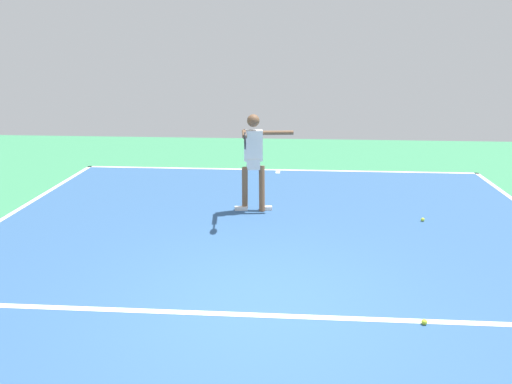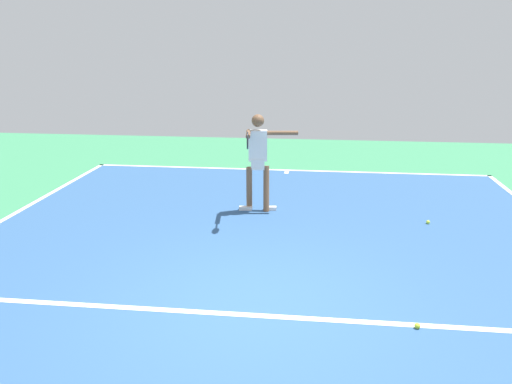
# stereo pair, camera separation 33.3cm
# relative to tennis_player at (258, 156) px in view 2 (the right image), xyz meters

# --- Properties ---
(ground_plane) EXTENTS (22.57, 22.57, 0.00)m
(ground_plane) POSITION_rel_tennis_player_xyz_m (-0.36, 3.65, -1.07)
(ground_plane) COLOR #388456
(court_surface) EXTENTS (9.83, 13.95, 0.00)m
(court_surface) POSITION_rel_tennis_player_xyz_m (-0.36, 3.65, -1.07)
(court_surface) COLOR #2D5484
(court_surface) RESTS_ON ground_plane
(court_line_baseline_near) EXTENTS (9.83, 0.10, 0.01)m
(court_line_baseline_near) POSITION_rel_tennis_player_xyz_m (-0.36, -3.28, -1.06)
(court_line_baseline_near) COLOR white
(court_line_baseline_near) RESTS_ON ground_plane
(court_line_service) EXTENTS (7.37, 0.10, 0.01)m
(court_line_service) POSITION_rel_tennis_player_xyz_m (-0.36, 3.87, -1.06)
(court_line_service) COLOR white
(court_line_service) RESTS_ON ground_plane
(court_line_centre_mark) EXTENTS (0.10, 0.30, 0.01)m
(court_line_centre_mark) POSITION_rel_tennis_player_xyz_m (-0.36, -3.08, -1.06)
(court_line_centre_mark) COLOR white
(court_line_centre_mark) RESTS_ON ground_plane
(tennis_player) EXTENTS (1.10, 1.24, 1.83)m
(tennis_player) POSITION_rel_tennis_player_xyz_m (0.00, 0.00, 0.00)
(tennis_player) COLOR brown
(tennis_player) RESTS_ON ground_plane
(tennis_ball_by_sideline) EXTENTS (0.07, 0.07, 0.07)m
(tennis_ball_by_sideline) POSITION_rel_tennis_player_xyz_m (-3.06, 0.38, -1.03)
(tennis_ball_by_sideline) COLOR #C6E53D
(tennis_ball_by_sideline) RESTS_ON ground_plane
(tennis_ball_centre_court) EXTENTS (0.07, 0.07, 0.07)m
(tennis_ball_centre_court) POSITION_rel_tennis_player_xyz_m (-2.24, 3.94, -1.03)
(tennis_ball_centre_court) COLOR #CCE033
(tennis_ball_centre_court) RESTS_ON ground_plane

